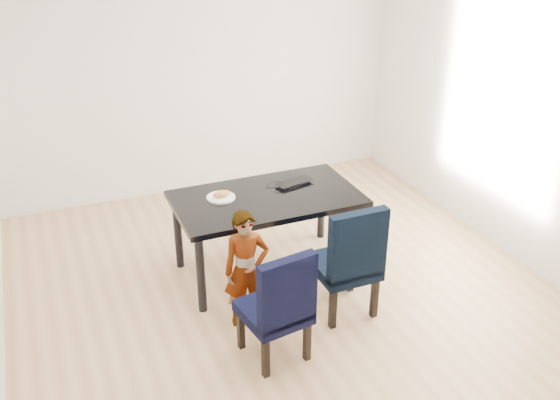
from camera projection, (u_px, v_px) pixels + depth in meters
name	position (u px, v px, depth m)	size (l,w,h in m)	color
floor	(289.00, 299.00, 5.31)	(4.50, 5.00, 0.01)	tan
wall_back	(199.00, 72.00, 6.78)	(4.50, 0.01, 2.70)	white
wall_front	(526.00, 355.00, 2.63)	(4.50, 0.01, 2.70)	white
wall_right	(525.00, 115.00, 5.48)	(0.01, 5.00, 2.70)	silver
dining_table	(267.00, 234.00, 5.55)	(1.60, 0.90, 0.75)	black
chair_left	(273.00, 302.00, 4.48)	(0.44, 0.46, 0.92)	black
chair_right	(344.00, 257.00, 4.98)	(0.48, 0.50, 0.99)	black
child	(246.00, 269.00, 4.82)	(0.36, 0.24, 0.98)	#FF4515
plate	(221.00, 197.00, 5.35)	(0.25, 0.25, 0.01)	white
sandwich	(222.00, 194.00, 5.33)	(0.15, 0.07, 0.06)	#B78341
laptop	(291.00, 181.00, 5.64)	(0.35, 0.22, 0.03)	black
cable_tangle	(282.00, 190.00, 5.50)	(0.14, 0.14, 0.01)	black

